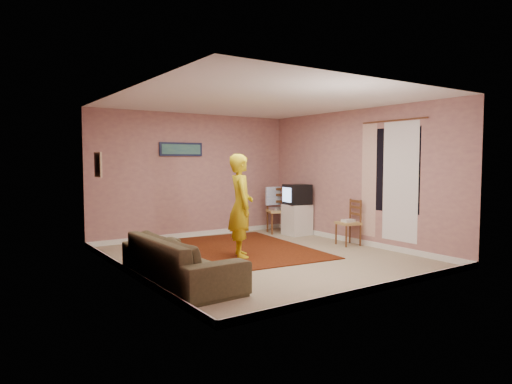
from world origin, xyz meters
TOP-DOWN VIEW (x-y plane):
  - ground at (0.00, 0.00)m, footprint 5.00×5.00m
  - wall_back at (0.00, 2.50)m, footprint 4.50×0.02m
  - wall_front at (0.00, -2.50)m, footprint 4.50×0.02m
  - wall_left at (-2.25, 0.00)m, footprint 0.02×5.00m
  - wall_right at (2.25, 0.00)m, footprint 0.02×5.00m
  - ceiling at (0.00, 0.00)m, footprint 4.50×5.00m
  - baseboard_back at (0.00, 2.49)m, footprint 4.50×0.02m
  - baseboard_front at (0.00, -2.49)m, footprint 4.50×0.02m
  - baseboard_left at (-2.24, 0.00)m, footprint 0.02×5.00m
  - baseboard_right at (2.24, 0.00)m, footprint 0.02×5.00m
  - window at (2.24, -0.90)m, footprint 0.01×1.10m
  - curtain_sheer at (2.23, -1.05)m, footprint 0.01×0.75m
  - curtain_floral at (2.21, -0.35)m, footprint 0.01×0.35m
  - curtain_rod at (2.20, -0.90)m, footprint 0.02×1.40m
  - picture_back at (-0.30, 2.47)m, footprint 0.95×0.04m
  - picture_left at (-2.22, 1.60)m, footprint 0.04×0.38m
  - area_rug at (-0.03, 0.77)m, footprint 2.81×3.37m
  - tv_cabinet at (1.95, 1.44)m, footprint 0.52×0.48m
  - crt_tv at (1.94, 1.44)m, footprint 0.57×0.53m
  - chair_a at (1.76, 1.87)m, footprint 0.58×0.57m
  - dvd_player at (1.76, 1.87)m, footprint 0.34×0.24m
  - blue_throw at (1.76, 2.06)m, footprint 0.39×0.05m
  - chair_b at (2.00, -0.05)m, footprint 0.44×0.46m
  - game_console at (2.00, -0.05)m, footprint 0.24×0.18m
  - sofa at (-1.80, -0.72)m, footprint 0.89×2.15m
  - person at (-0.28, 0.19)m, footprint 0.62×0.74m

SIDE VIEW (x-z plane):
  - ground at x=0.00m, z-range 0.00..0.00m
  - area_rug at x=-0.03m, z-range 0.00..0.02m
  - baseboard_back at x=0.00m, z-range 0.00..0.10m
  - baseboard_front at x=0.00m, z-range 0.00..0.10m
  - baseboard_left at x=-2.24m, z-range 0.00..0.10m
  - baseboard_right at x=2.24m, z-range 0.00..0.10m
  - sofa at x=-1.80m, z-range 0.00..0.62m
  - tv_cabinet at x=1.95m, z-range 0.00..0.67m
  - game_console at x=2.00m, z-range 0.45..0.49m
  - chair_b at x=2.00m, z-range 0.30..0.77m
  - dvd_player at x=1.76m, z-range 0.52..0.58m
  - chair_a at x=1.76m, z-range 0.34..0.89m
  - blue_throw at x=1.76m, z-range 0.61..1.02m
  - person at x=-0.28m, z-range 0.00..1.73m
  - crt_tv at x=1.94m, z-range 0.67..1.10m
  - curtain_sheer at x=2.23m, z-range 0.20..2.30m
  - curtain_floral at x=2.21m, z-range 0.20..2.30m
  - wall_back at x=0.00m, z-range 0.00..2.60m
  - wall_front at x=0.00m, z-range 0.00..2.60m
  - wall_left at x=-2.25m, z-range 0.00..2.60m
  - wall_right at x=2.25m, z-range 0.00..2.60m
  - window at x=2.24m, z-range 0.70..2.20m
  - picture_left at x=-2.22m, z-range 1.34..1.76m
  - picture_back at x=-0.30m, z-range 1.71..1.99m
  - curtain_rod at x=2.20m, z-range 2.31..2.33m
  - ceiling at x=0.00m, z-range 2.59..2.61m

